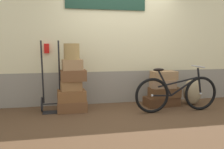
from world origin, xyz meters
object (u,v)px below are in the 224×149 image
(wicker_basket, at_px, (72,51))
(bicycle, at_px, (177,93))
(suitcase_0, at_px, (72,106))
(suitcase_3, at_px, (73,75))
(suitcase_7, at_px, (163,84))
(suitcase_6, at_px, (164,92))
(suitcase_1, at_px, (72,96))
(suitcase_2, at_px, (71,86))
(suitcase_5, at_px, (161,101))
(suitcase_8, at_px, (164,75))
(burlap_sack, at_px, (192,92))
(suitcase_4, at_px, (72,65))
(luggage_trolley, at_px, (52,95))

(wicker_basket, height_order, bicycle, wicker_basket)
(bicycle, bearing_deg, suitcase_0, 167.63)
(wicker_basket, bearing_deg, suitcase_3, -34.00)
(suitcase_7, distance_m, wicker_basket, 2.04)
(suitcase_6, bearing_deg, suitcase_7, -163.37)
(suitcase_1, xyz_separation_m, bicycle, (2.04, -0.45, 0.05))
(suitcase_6, relative_size, wicker_basket, 2.04)
(suitcase_0, bearing_deg, suitcase_2, 158.36)
(suitcase_5, bearing_deg, suitcase_8, -22.80)
(suitcase_1, bearing_deg, burlap_sack, -3.79)
(suitcase_6, bearing_deg, suitcase_4, 175.77)
(suitcase_1, distance_m, wicker_basket, 0.88)
(suitcase_6, bearing_deg, luggage_trolley, 174.49)
(bicycle, bearing_deg, suitcase_5, 102.06)
(wicker_basket, relative_size, burlap_sack, 0.54)
(suitcase_4, height_order, burlap_sack, suitcase_4)
(suitcase_2, distance_m, suitcase_5, 1.99)
(suitcase_6, distance_m, burlap_sack, 0.66)
(suitcase_7, distance_m, suitcase_8, 0.19)
(suitcase_3, xyz_separation_m, suitcase_4, (-0.01, 0.00, 0.21))
(suitcase_7, bearing_deg, suitcase_1, -174.32)
(wicker_basket, xyz_separation_m, burlap_sack, (2.63, -0.02, -0.90))
(suitcase_2, bearing_deg, suitcase_0, -27.36)
(suitcase_0, xyz_separation_m, suitcase_8, (1.97, 0.03, 0.56))
(suitcase_0, bearing_deg, wicker_basket, 56.87)
(suitcase_3, distance_m, suitcase_8, 1.93)
(suitcase_8, xyz_separation_m, burlap_sack, (0.67, -0.03, -0.38))
(suitcase_2, xyz_separation_m, bicycle, (2.05, -0.45, -0.15))
(suitcase_3, xyz_separation_m, burlap_sack, (2.60, -0.01, -0.43))
(suitcase_7, bearing_deg, suitcase_6, 27.04)
(suitcase_1, xyz_separation_m, suitcase_8, (1.97, 0.03, 0.35))
(suitcase_4, bearing_deg, luggage_trolley, 166.86)
(luggage_trolley, bearing_deg, suitcase_1, -7.94)
(suitcase_2, distance_m, suitcase_8, 1.98)
(suitcase_5, relative_size, bicycle, 0.42)
(suitcase_5, xyz_separation_m, burlap_sack, (0.71, -0.04, 0.19))
(bicycle, bearing_deg, suitcase_8, 98.01)
(suitcase_0, relative_size, suitcase_7, 1.09)
(suitcase_8, bearing_deg, suitcase_6, -36.23)
(suitcase_2, distance_m, wicker_basket, 0.67)
(suitcase_5, xyz_separation_m, suitcase_7, (-0.00, -0.04, 0.39))
(suitcase_2, relative_size, suitcase_4, 1.05)
(luggage_trolley, bearing_deg, burlap_sack, -1.09)
(suitcase_7, height_order, bicycle, bicycle)
(suitcase_0, relative_size, suitcase_2, 1.43)
(suitcase_8, relative_size, luggage_trolley, 0.38)
(suitcase_8, xyz_separation_m, wicker_basket, (-1.95, -0.01, 0.52))
(suitcase_5, distance_m, burlap_sack, 0.74)
(suitcase_5, xyz_separation_m, suitcase_6, (0.05, -0.02, 0.20))
(suitcase_1, height_order, suitcase_5, suitcase_1)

